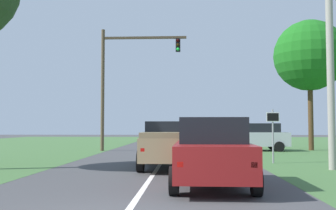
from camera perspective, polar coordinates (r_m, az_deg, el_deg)
name	(u,v)px	position (r m, az deg, el deg)	size (l,w,h in m)	color
ground_plane	(160,165)	(17.62, -1.20, -8.59)	(120.00, 120.00, 0.00)	#424244
red_suv_near	(212,151)	(11.43, 6.30, -6.51)	(2.31, 4.82, 1.93)	maroon
pickup_truck_lead	(170,144)	(16.21, 0.23, -5.62)	(2.28, 5.26, 1.88)	tan
traffic_light	(122,73)	(27.80, -6.57, 4.63)	(5.94, 0.40, 8.44)	brown
keep_moving_sign	(273,129)	(18.95, 14.82, -3.31)	(0.60, 0.09, 2.47)	gray
oak_tree_right	(310,56)	(30.20, 19.65, 6.68)	(5.03, 5.03, 9.25)	#4C351E
crossing_suv_far	(257,137)	(28.11, 12.66, -4.44)	(4.28, 2.16, 1.89)	silver
utility_pole_right	(330,55)	(17.04, 22.23, 6.68)	(0.28, 0.28, 9.03)	#9E998E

